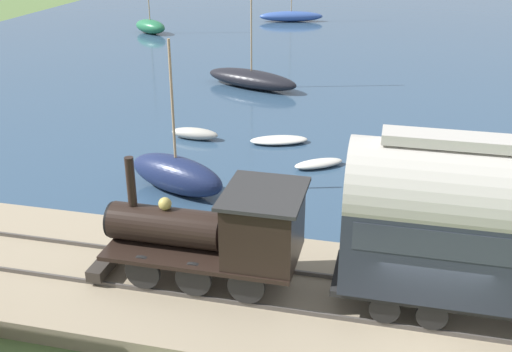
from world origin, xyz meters
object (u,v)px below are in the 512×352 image
Objects in this scene: sailboat_black at (251,79)px; rowboat_mid_harbor at (195,134)px; sailboat_navy at (176,174)px; rowboat_off_pier at (279,140)px; steam_locomotive at (223,229)px; rowboat_near_shore at (319,164)px; sailboat_green at (150,26)px; sailboat_blue at (291,16)px.

sailboat_black is 9.51m from rowboat_mid_harbor.
rowboat_off_pier is (6.10, -2.79, -0.57)m from sailboat_navy.
rowboat_off_pier is (12.47, 0.98, -2.07)m from steam_locomotive.
sailboat_black is at bearing -7.22° from rowboat_near_shore.
rowboat_mid_harbor is at bearing 22.44° from steam_locomotive.
sailboat_navy reaches higher than rowboat_near_shore.
rowboat_mid_harbor is at bearing 76.12° from rowboat_off_pier.
rowboat_near_shore is 0.78× the size of rowboat_off_pier.
sailboat_navy is 0.71× the size of sailboat_green.
steam_locomotive is at bearing -128.04° from sailboat_navy.
rowboat_off_pier is at bearing -82.46° from rowboat_mid_harbor.
rowboat_off_pier is 1.24× the size of rowboat_mid_harbor.
steam_locomotive is at bearing -123.05° from sailboat_green.
rowboat_mid_harbor is (-9.50, 0.45, -0.30)m from sailboat_black.
steam_locomotive is 46.64m from sailboat_blue.
sailboat_green reaches higher than rowboat_off_pier.
steam_locomotive is 2.55× the size of rowboat_near_shore.
sailboat_navy is (-15.23, -0.78, 0.15)m from sailboat_black.
rowboat_off_pier is (-24.56, -16.64, -0.49)m from sailboat_green.
sailboat_black reaches higher than sailboat_green.
steam_locomotive is at bearing 165.32° from rowboat_off_pier.
steam_locomotive is 7.55m from sailboat_navy.
sailboat_black is at bearing -108.23° from sailboat_green.
sailboat_green reaches higher than sailboat_navy.
sailboat_green is 27.95m from rowboat_mid_harbor.
sailboat_green is 3.54× the size of rowboat_mid_harbor.
sailboat_navy reaches higher than rowboat_off_pier.
sailboat_blue reaches higher than sailboat_black.
sailboat_blue reaches higher than sailboat_navy.
sailboat_blue is 3.91× the size of rowboat_mid_harbor.
rowboat_near_shore is at bearing 177.60° from sailboat_blue.
rowboat_near_shore is (3.68, -5.00, -0.57)m from sailboat_navy.
sailboat_navy is at bearing -124.18° from sailboat_green.
sailboat_navy is 5.88m from rowboat_mid_harbor.
sailboat_blue is (9.12, -11.07, -0.10)m from sailboat_green.
rowboat_mid_harbor is (-34.05, -1.55, -0.27)m from sailboat_blue.
sailboat_blue is (46.15, 6.55, -1.68)m from steam_locomotive.
sailboat_green is 0.91× the size of sailboat_blue.
steam_locomotive is 41.04m from sailboat_green.
sailboat_blue is at bearing 4.88° from rowboat_mid_harbor.
rowboat_mid_harbor reaches higher than rowboat_off_pier.
rowboat_off_pier is at bearing -114.37° from sailboat_green.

